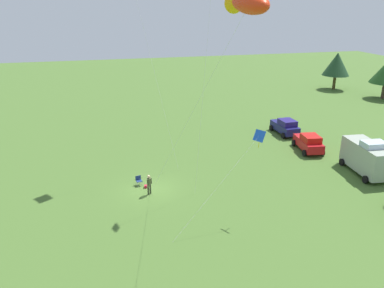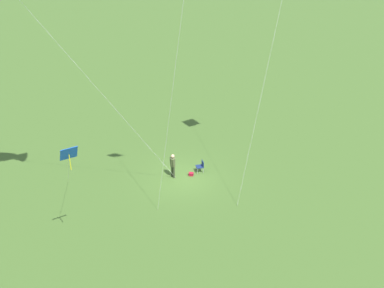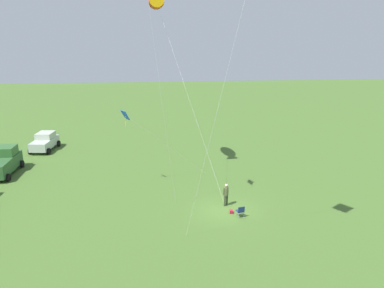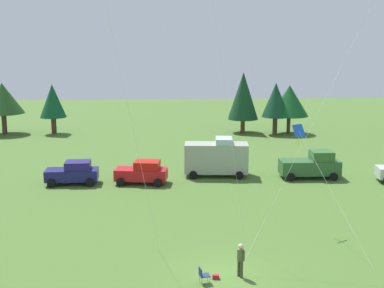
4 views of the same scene
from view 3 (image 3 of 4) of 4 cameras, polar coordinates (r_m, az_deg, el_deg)
name	(u,v)px [view 3 (image 3 of 4)]	position (r m, az deg, el deg)	size (l,w,h in m)	color
ground_plane	(225,210)	(27.63, 5.12, -10.01)	(160.00, 160.00, 0.00)	#446629
person_kite_flyer	(226,193)	(27.89, 5.22, -7.43)	(0.47, 0.51, 1.74)	#353C28
folding_chair	(241,211)	(26.56, 7.42, -10.04)	(0.57, 0.57, 0.82)	navy
backpack_on_grass	(231,212)	(27.21, 6.01, -10.20)	(0.32, 0.22, 0.22)	#A8192C
truck_green_flatbed	(3,162)	(38.15, -26.89, -2.50)	(5.02, 2.43, 2.34)	#2E582E
car_silver_compact	(45,142)	(44.31, -21.53, 0.35)	(4.39, 2.63, 1.89)	#B5C0B7
kite_large_fish	(156,2)	(33.04, -5.45, 20.79)	(10.42, 5.31, 15.57)	red
kite_diamond_blue	(128,117)	(30.43, -9.73, 4.01)	(2.86, 7.24, 6.45)	blue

